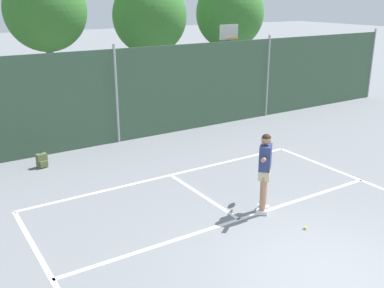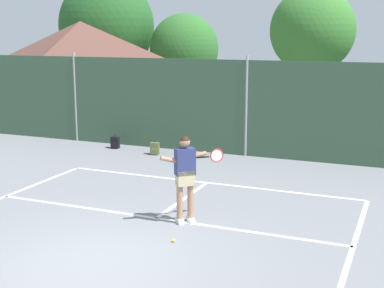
{
  "view_description": "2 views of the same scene",
  "coord_description": "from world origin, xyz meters",
  "views": [
    {
      "loc": [
        -5.6,
        -4.39,
        4.68
      ],
      "look_at": [
        -0.19,
        4.11,
        1.32
      ],
      "focal_mm": 41.85,
      "sensor_mm": 36.0,
      "label": 1
    },
    {
      "loc": [
        4.95,
        -7.38,
        3.92
      ],
      "look_at": [
        -0.2,
        4.95,
        1.15
      ],
      "focal_mm": 50.22,
      "sensor_mm": 36.0,
      "label": 2
    }
  ],
  "objects": [
    {
      "name": "backpack_black",
      "position": [
        -4.5,
        8.34,
        0.19
      ],
      "size": [
        0.3,
        0.27,
        0.46
      ],
      "color": "black",
      "rests_on": "ground"
    },
    {
      "name": "chainlink_fence",
      "position": [
        0.0,
        9.0,
        1.54
      ],
      "size": [
        26.09,
        0.09,
        3.23
      ],
      "color": "#38563D",
      "rests_on": "ground"
    },
    {
      "name": "court_markings",
      "position": [
        0.0,
        0.65,
        0.0
      ],
      "size": [
        8.3,
        11.1,
        0.01
      ],
      "color": "white",
      "rests_on": "ground"
    },
    {
      "name": "clubhouse_building",
      "position": [
        -8.88,
        12.99,
        2.29
      ],
      "size": [
        6.34,
        4.47,
        4.42
      ],
      "color": "beige",
      "rests_on": "ground"
    },
    {
      "name": "treeline_backdrop",
      "position": [
        -1.23,
        17.88,
        3.86
      ],
      "size": [
        26.51,
        4.66,
        6.86
      ],
      "color": "brown",
      "rests_on": "ground"
    },
    {
      "name": "tennis_player",
      "position": [
        0.68,
        2.49,
        1.11
      ],
      "size": [
        1.03,
        1.08,
        1.85
      ],
      "color": "silver",
      "rests_on": "ground"
    },
    {
      "name": "ground_plane",
      "position": [
        0.0,
        0.0,
        0.0
      ],
      "size": [
        120.0,
        120.0,
        0.0
      ],
      "primitive_type": "plane",
      "color": "slate"
    },
    {
      "name": "backpack_olive",
      "position": [
        -2.8,
        8.0,
        0.19
      ],
      "size": [
        0.31,
        0.28,
        0.46
      ],
      "color": "#566038",
      "rests_on": "ground"
    },
    {
      "name": "tennis_ball",
      "position": [
        0.91,
        1.39,
        0.03
      ],
      "size": [
        0.07,
        0.07,
        0.07
      ],
      "primitive_type": "sphere",
      "color": "#CCE033",
      "rests_on": "ground"
    }
  ]
}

